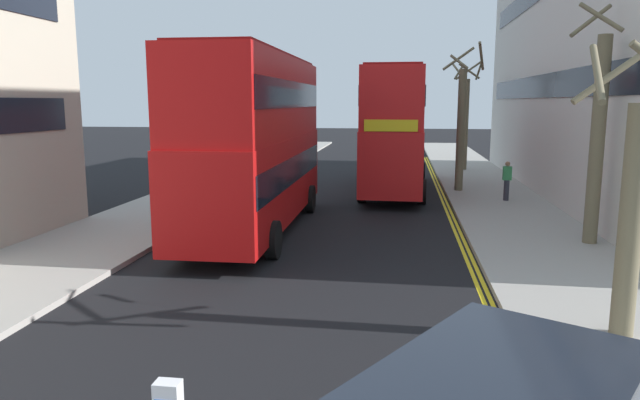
# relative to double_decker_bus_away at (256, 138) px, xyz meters

# --- Properties ---
(sidewalk_right) EXTENTS (4.00, 80.00, 0.14)m
(sidewalk_right) POSITION_rel_double_decker_bus_away_xyz_m (8.67, 0.66, -2.96)
(sidewalk_right) COLOR #9E9991
(sidewalk_right) RESTS_ON ground
(sidewalk_left) EXTENTS (4.00, 80.00, 0.14)m
(sidewalk_left) POSITION_rel_double_decker_bus_away_xyz_m (-4.33, 0.66, -2.96)
(sidewalk_left) COLOR #9E9991
(sidewalk_left) RESTS_ON ground
(kerb_line_outer) EXTENTS (0.10, 56.00, 0.01)m
(kerb_line_outer) POSITION_rel_double_decker_bus_away_xyz_m (6.57, -1.34, -3.03)
(kerb_line_outer) COLOR yellow
(kerb_line_outer) RESTS_ON ground
(kerb_line_inner) EXTENTS (0.10, 56.00, 0.01)m
(kerb_line_inner) POSITION_rel_double_decker_bus_away_xyz_m (6.41, -1.34, -3.03)
(kerb_line_inner) COLOR yellow
(kerb_line_inner) RESTS_ON ground
(double_decker_bus_away) EXTENTS (2.85, 10.82, 5.64)m
(double_decker_bus_away) POSITION_rel_double_decker_bus_away_xyz_m (0.00, 0.00, 0.00)
(double_decker_bus_away) COLOR #B20F0F
(double_decker_bus_away) RESTS_ON ground
(double_decker_bus_oncoming) EXTENTS (3.04, 10.88, 5.64)m
(double_decker_bus_oncoming) POSITION_rel_double_decker_bus_away_xyz_m (4.39, 9.15, 0.00)
(double_decker_bus_oncoming) COLOR red
(double_decker_bus_oncoming) RESTS_ON ground
(pedestrian_far) EXTENTS (0.34, 0.22, 1.62)m
(pedestrian_far) POSITION_rel_double_decker_bus_away_xyz_m (8.97, 6.35, -2.04)
(pedestrian_far) COLOR #2D2D38
(pedestrian_far) RESTS_ON sidewalk_right
(street_tree_near) EXTENTS (1.88, 1.88, 6.58)m
(street_tree_near) POSITION_rel_double_decker_bus_away_xyz_m (7.31, 8.96, 0.11)
(street_tree_near) COLOR #6B6047
(street_tree_near) RESTS_ON sidewalk_right
(street_tree_mid) EXTENTS (1.80, 1.82, 6.44)m
(street_tree_mid) POSITION_rel_double_decker_bus_away_xyz_m (8.39, 17.51, 0.25)
(street_tree_mid) COLOR #6B6047
(street_tree_mid) RESTS_ON sidewalk_right
(street_tree_far) EXTENTS (1.83, 1.83, 5.15)m
(street_tree_far) POSITION_rel_double_decker_bus_away_xyz_m (8.49, -7.92, -0.54)
(street_tree_far) COLOR #6B6047
(street_tree_far) RESTS_ON sidewalk_right
(street_tree_distant) EXTENTS (1.71, 1.73, 6.96)m
(street_tree_distant) POSITION_rel_double_decker_bus_away_xyz_m (10.09, -0.87, 0.27)
(street_tree_distant) COLOR #6B6047
(street_tree_distant) RESTS_ON sidewalk_right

